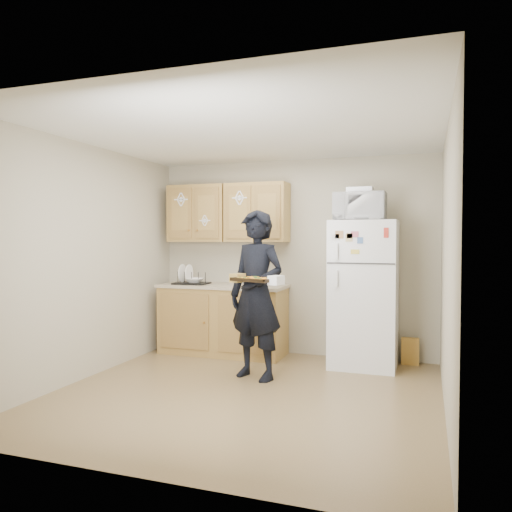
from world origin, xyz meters
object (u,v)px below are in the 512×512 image
object	(u,v)px
microwave	(360,207)
person	(256,295)
refrigerator	(364,294)
baking_tray	(256,280)
dish_rack	(191,277)

from	to	relation	value
microwave	person	bearing A→B (deg)	-139.19
refrigerator	baking_tray	size ratio (longest dim) A/B	3.98
microwave	refrigerator	bearing A→B (deg)	46.89
dish_rack	microwave	bearing A→B (deg)	-0.54
refrigerator	person	bearing A→B (deg)	-139.09
baking_tray	microwave	world-z (taller)	microwave
baking_tray	microwave	bearing A→B (deg)	70.21
baking_tray	refrigerator	bearing A→B (deg)	69.98
refrigerator	microwave	size ratio (longest dim) A/B	2.93
refrigerator	baking_tray	bearing A→B (deg)	-128.40
baking_tray	dish_rack	distance (m)	1.72
baking_tray	microwave	size ratio (longest dim) A/B	0.74
refrigerator	microwave	xyz separation A→B (m)	(-0.05, -0.05, 1.01)
refrigerator	baking_tray	xyz separation A→B (m)	(-0.93, -1.17, 0.23)
person	baking_tray	xyz separation A→B (m)	(0.09, -0.28, 0.18)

